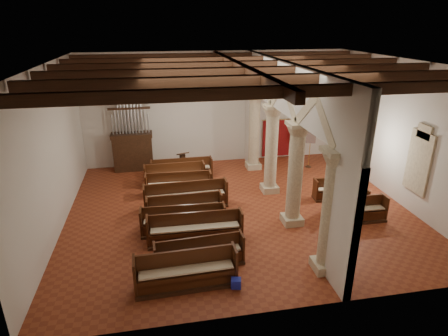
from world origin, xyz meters
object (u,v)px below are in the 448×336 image
(lectern, at_px, (183,166))
(processional_banner, at_px, (309,153))
(pipe_organ, at_px, (132,145))
(nave_pew_0, at_px, (186,275))
(aisle_pew_0, at_px, (361,213))

(lectern, relative_size, processional_banner, 0.55)
(pipe_organ, distance_m, nave_pew_0, 10.24)
(processional_banner, bearing_deg, pipe_organ, -167.64)
(processional_banner, distance_m, aisle_pew_0, 5.94)
(aisle_pew_0, bearing_deg, lectern, 138.54)
(lectern, bearing_deg, processional_banner, -18.90)
(pipe_organ, height_order, lectern, pipe_organ)
(processional_banner, xyz_separation_m, nave_pew_0, (-7.40, -8.62, -0.42))
(lectern, relative_size, nave_pew_0, 0.43)
(processional_banner, relative_size, aisle_pew_0, 1.19)
(pipe_organ, bearing_deg, aisle_pew_0, -38.95)
(aisle_pew_0, bearing_deg, pipe_organ, 141.88)
(nave_pew_0, bearing_deg, pipe_organ, 98.75)
(nave_pew_0, bearing_deg, aisle_pew_0, 18.73)
(processional_banner, bearing_deg, lectern, -159.47)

